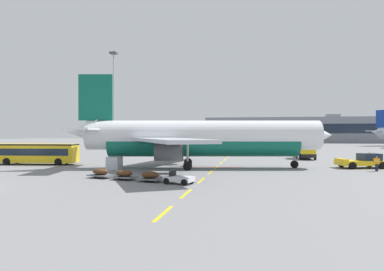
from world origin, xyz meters
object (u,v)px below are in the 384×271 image
baggage_train (137,175)px  fuel_service_truck (305,150)px  pushback_tug (363,161)px  apron_light_mast_near (114,90)px  apron_shuttle_bus (36,152)px  ground_crew_worker (377,163)px  airliner_foreground (199,138)px  uld_cargo_container (114,163)px

baggage_train → fuel_service_truck: bearing=58.3°
pushback_tug → apron_light_mast_near: size_ratio=0.25×
apron_shuttle_bus → baggage_train: bearing=-34.2°
pushback_tug → ground_crew_worker: bearing=-83.8°
airliner_foreground → baggage_train: 13.82m
baggage_train → apron_light_mast_near: 64.24m
airliner_foreground → apron_shuttle_bus: (-24.27, 1.02, -2.20)m
ground_crew_worker → baggage_train: bearing=-153.2°
apron_shuttle_bus → baggage_train: (20.40, -13.84, -1.22)m
fuel_service_truck → apron_light_mast_near: 54.33m
pushback_tug → airliner_foreground: bearing=-169.5°
ground_crew_worker → uld_cargo_container: 31.80m
baggage_train → uld_cargo_container: (-6.24, 9.17, 0.27)m
pushback_tug → ground_crew_worker: (0.42, -3.90, 0.13)m
pushback_tug → apron_light_mast_near: (-51.46, 39.64, 15.37)m
airliner_foreground → baggage_train: size_ratio=3.01×
uld_cargo_container → baggage_train: bearing=-55.8°
baggage_train → apron_shuttle_bus: bearing=145.8°
apron_shuttle_bus → apron_light_mast_near: (-6.13, 42.50, 14.52)m
apron_shuttle_bus → fuel_service_truck: 44.16m
apron_shuttle_bus → uld_cargo_container: 14.94m
airliner_foreground → pushback_tug: size_ratio=5.34×
apron_shuttle_bus → uld_cargo_container: bearing=-18.3°
baggage_train → ground_crew_worker: size_ratio=6.44×
airliner_foreground → fuel_service_truck: 25.10m
airliner_foreground → baggage_train: airliner_foreground is taller
ground_crew_worker → apron_light_mast_near: 69.42m
ground_crew_worker → apron_shuttle_bus: bearing=178.7°
baggage_train → uld_cargo_container: size_ratio=6.91×
airliner_foreground → ground_crew_worker: 21.68m
apron_shuttle_bus → ground_crew_worker: (45.76, -1.03, -0.72)m
pushback_tug → baggage_train: 30.02m
apron_shuttle_bus → ground_crew_worker: size_ratio=6.82×
pushback_tug → apron_shuttle_bus: size_ratio=0.53×
airliner_foreground → apron_light_mast_near: size_ratio=1.32×
baggage_train → apron_light_mast_near: apron_light_mast_near is taller
pushback_tug → apron_shuttle_bus: apron_shuttle_bus is taller
pushback_tug → apron_light_mast_near: bearing=142.4°
airliner_foreground → apron_shuttle_bus: bearing=177.6°
ground_crew_worker → apron_light_mast_near: apron_light_mast_near is taller
fuel_service_truck → airliner_foreground: bearing=-129.6°
pushback_tug → fuel_service_truck: (-5.12, 15.36, 0.74)m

